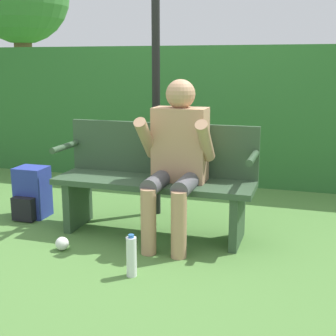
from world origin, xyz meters
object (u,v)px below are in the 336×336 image
at_px(person_seated, 177,154).
at_px(signpost, 156,50).
at_px(water_bottle, 131,256).
at_px(backpack, 32,194).
at_px(park_bench, 156,178).

height_order(person_seated, signpost, signpost).
bearing_deg(signpost, water_bottle, -78.54).
relative_size(water_bottle, signpost, 0.11).
bearing_deg(water_bottle, backpack, 146.61).
distance_m(park_bench, signpost, 1.09).
bearing_deg(backpack, person_seated, -5.88).
distance_m(park_bench, water_bottle, 0.87).
xyz_separation_m(person_seated, signpost, (-0.35, 0.55, 0.76)).
bearing_deg(water_bottle, park_bench, 97.58).
bearing_deg(park_bench, water_bottle, -82.42).
height_order(backpack, signpost, signpost).
height_order(park_bench, signpost, signpost).
xyz_separation_m(person_seated, backpack, (-1.36, 0.14, -0.46)).
bearing_deg(signpost, backpack, -157.87).
bearing_deg(signpost, person_seated, -57.78).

